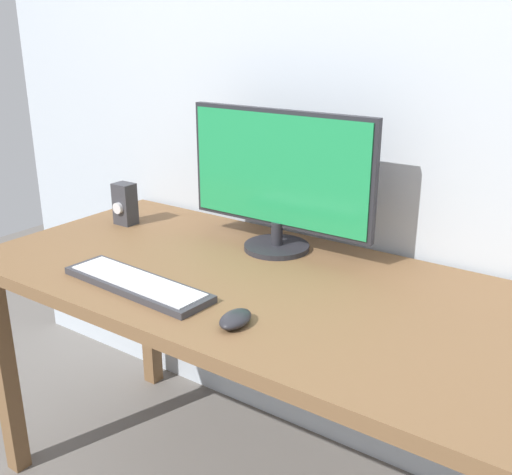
{
  "coord_description": "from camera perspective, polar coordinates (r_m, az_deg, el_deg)",
  "views": [
    {
      "loc": [
        0.84,
        -1.24,
        1.43
      ],
      "look_at": [
        -0.03,
        0.0,
        0.9
      ],
      "focal_mm": 42.07,
      "sensor_mm": 36.0,
      "label": 1
    }
  ],
  "objects": [
    {
      "name": "keyboard_primary",
      "position": [
        1.62,
        -11.26,
        -4.34
      ],
      "size": [
        0.47,
        0.15,
        0.02
      ],
      "color": "#333338",
      "rests_on": "desk"
    },
    {
      "name": "audio_controller",
      "position": [
        2.13,
        -12.37,
        3.13
      ],
      "size": [
        0.07,
        0.07,
        0.15
      ],
      "color": "#333338",
      "rests_on": "desk"
    },
    {
      "name": "mouse",
      "position": [
        1.4,
        -1.97,
        -7.75
      ],
      "size": [
        0.07,
        0.11,
        0.03
      ],
      "primitive_type": "ellipsoid",
      "rotation": [
        0.0,
        0.0,
        0.11
      ],
      "color": "#232328",
      "rests_on": "desk"
    },
    {
      "name": "monitor",
      "position": [
        1.8,
        2.2,
        5.72
      ],
      "size": [
        0.62,
        0.2,
        0.43
      ],
      "color": "#232328",
      "rests_on": "desk"
    },
    {
      "name": "wall_back",
      "position": [
        1.87,
        9.11,
        21.3
      ],
      "size": [
        3.15,
        0.04,
        3.0
      ],
      "primitive_type": "cube",
      "color": "#B2BCC6",
      "rests_on": "ground_plane"
    },
    {
      "name": "desk",
      "position": [
        1.67,
        0.96,
        -6.7
      ],
      "size": [
        1.73,
        0.78,
        0.78
      ],
      "color": "brown",
      "rests_on": "ground_plane"
    }
  ]
}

